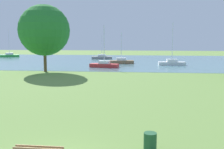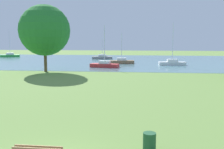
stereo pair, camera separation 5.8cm
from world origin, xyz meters
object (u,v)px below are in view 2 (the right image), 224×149
litter_bin (149,142)px  sailboat_green (10,55)px  sailboat_gray (102,57)px  tree_east_near (44,30)px  sailboat_brown (122,61)px  sailboat_red (104,65)px  sailboat_white (172,63)px

litter_bin → sailboat_green: 66.49m
sailboat_gray → tree_east_near: (-4.52, -25.49, 5.55)m
sailboat_green → litter_bin: bearing=-58.1°
sailboat_brown → sailboat_red: size_ratio=0.85×
litter_bin → sailboat_green: bearing=121.9°
tree_east_near → sailboat_green: bearing=124.9°
sailboat_green → sailboat_white: size_ratio=0.93×
litter_bin → tree_east_near: (-14.54, 26.91, 5.60)m
sailboat_green → sailboat_red: (28.34, -22.73, -0.00)m
sailboat_green → sailboat_gray: (25.13, -4.05, -0.02)m
sailboat_red → litter_bin: bearing=-78.6°
litter_bin → sailboat_green: sailboat_green is taller
sailboat_brown → litter_bin: bearing=-83.7°
sailboat_gray → sailboat_green: bearing=170.8°
sailboat_green → tree_east_near: 36.44m
sailboat_green → sailboat_gray: sailboat_green is taller
sailboat_red → sailboat_gray: size_ratio=1.29×
sailboat_brown → tree_east_near: size_ratio=0.61×
litter_bin → sailboat_brown: bearing=96.3°
sailboat_red → sailboat_green: bearing=141.3°
litter_bin → sailboat_white: sailboat_white is taller
litter_bin → sailboat_gray: (-10.01, 52.39, 0.05)m
sailboat_red → tree_east_near: tree_east_near is taller
litter_bin → sailboat_gray: size_ratio=0.15×
sailboat_gray → sailboat_brown: bearing=-64.2°
sailboat_white → sailboat_red: bearing=-156.7°
litter_bin → sailboat_gray: sailboat_gray is taller
sailboat_white → tree_east_near: tree_east_near is taller
sailboat_gray → litter_bin: bearing=-79.2°
tree_east_near → litter_bin: bearing=-61.6°
litter_bin → sailboat_red: (-6.80, 33.71, 0.06)m
litter_bin → sailboat_white: size_ratio=0.11×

